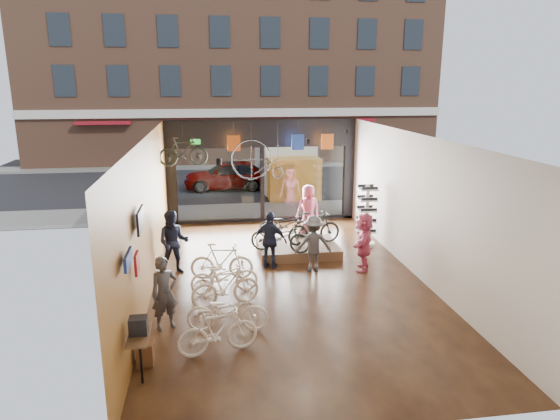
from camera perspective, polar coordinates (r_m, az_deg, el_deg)
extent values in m
cube|color=black|center=(13.40, 0.90, -8.08)|extent=(7.00, 12.00, 0.04)
cube|color=black|center=(12.45, 0.97, 8.48)|extent=(7.00, 12.00, 0.04)
cube|color=#A06E2D|center=(12.72, -14.91, -0.68)|extent=(0.04, 12.00, 3.80)
cube|color=beige|center=(13.79, 15.52, 0.43)|extent=(0.04, 12.00, 3.80)
cube|color=beige|center=(7.26, 8.79, -11.91)|extent=(7.00, 0.04, 3.80)
cube|color=#198C26|center=(18.22, -9.64, 7.71)|extent=(0.35, 0.06, 0.18)
cube|color=black|center=(27.77, -4.10, 3.71)|extent=(30.00, 18.00, 0.02)
cube|color=slate|center=(20.16, -2.39, -0.12)|extent=(30.00, 2.40, 0.12)
cube|color=slate|center=(31.69, -4.66, 5.15)|extent=(30.00, 2.00, 0.12)
cube|color=brown|center=(33.84, -5.21, 17.51)|extent=(26.00, 5.00, 14.00)
imported|color=gray|center=(24.63, -5.97, 4.05)|extent=(4.25, 1.71, 1.45)
imported|color=#F1E1CE|center=(9.91, -7.14, -13.52)|extent=(1.65, 0.76, 0.96)
imported|color=#F1E1CE|center=(10.70, -6.03, -11.44)|extent=(1.77, 0.78, 0.90)
imported|color=#F1E1CE|center=(11.82, -6.25, -8.65)|extent=(1.70, 0.82, 0.98)
imported|color=#F1E1CE|center=(12.55, -6.38, -7.50)|extent=(1.72, 0.72, 0.88)
imported|color=#F1E1CE|center=(13.36, -6.69, -5.85)|extent=(1.71, 0.67, 1.00)
cube|color=brown|center=(15.37, 2.03, -4.42)|extent=(2.40, 1.80, 0.30)
imported|color=black|center=(14.49, 0.02, -3.03)|extent=(1.87, 1.26, 0.93)
imported|color=black|center=(15.17, 3.93, -2.08)|extent=(1.77, 0.83, 1.03)
imported|color=black|center=(15.79, 0.61, -1.66)|extent=(1.72, 0.76, 0.88)
imported|color=#3F3F44|center=(10.91, -13.06, -9.24)|extent=(0.69, 0.58, 1.59)
imported|color=#161C33|center=(13.89, -12.09, -3.63)|extent=(0.89, 0.72, 1.76)
imported|color=#161C33|center=(13.95, -1.12, -3.51)|extent=(1.04, 0.77, 1.64)
imported|color=#3F3F44|center=(13.79, 3.83, -3.87)|extent=(1.03, 0.60, 1.58)
imported|color=#CC4C72|center=(17.25, 3.25, 0.10)|extent=(0.91, 0.67, 1.71)
imported|color=#CC4C72|center=(14.04, 9.55, -3.58)|extent=(1.01, 1.59, 1.64)
imported|color=black|center=(16.58, -11.00, 6.57)|extent=(1.60, 0.53, 0.95)
cube|color=#CC5919|center=(17.57, -5.30, 7.60)|extent=(0.45, 0.03, 0.55)
cube|color=#1E3F99|center=(17.83, 2.06, 7.76)|extent=(0.45, 0.03, 0.55)
cube|color=#CC5919|center=(18.06, 5.43, 7.78)|extent=(0.45, 0.03, 0.55)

